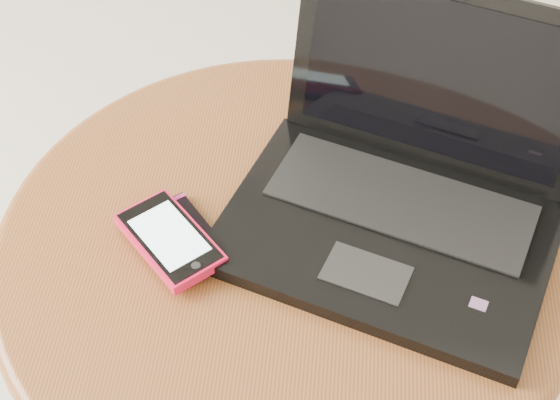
{
  "coord_description": "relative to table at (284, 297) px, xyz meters",
  "views": [
    {
      "loc": [
        0.12,
        -0.66,
        1.28
      ],
      "look_at": [
        0.06,
        -0.04,
        0.59
      ],
      "focal_mm": 55.07,
      "sensor_mm": 36.0,
      "label": 1
    }
  ],
  "objects": [
    {
      "name": "laptop",
      "position": [
        0.13,
        0.05,
        0.16
      ],
      "size": [
        0.44,
        0.4,
        0.23
      ],
      "color": "black",
      "rests_on": "table"
    },
    {
      "name": "phone_pink",
      "position": [
        -0.13,
        -0.03,
        0.13
      ],
      "size": [
        0.14,
        0.14,
        0.02
      ],
      "color": "red",
      "rests_on": "phone_black"
    },
    {
      "name": "table",
      "position": [
        0.0,
        0.0,
        0.0
      ],
      "size": [
        0.67,
        0.67,
        0.53
      ],
      "color": "brown",
      "rests_on": "ground"
    },
    {
      "name": "phone_black",
      "position": [
        -0.11,
        -0.01,
        0.12
      ],
      "size": [
        0.11,
        0.12,
        0.01
      ],
      "color": "black",
      "rests_on": "table"
    }
  ]
}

